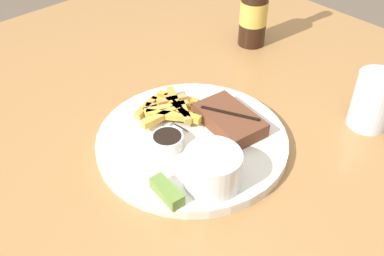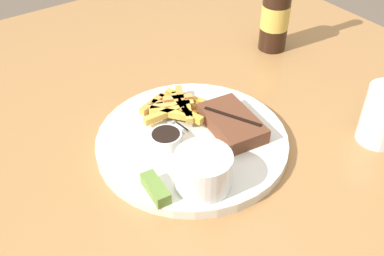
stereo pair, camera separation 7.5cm
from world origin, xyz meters
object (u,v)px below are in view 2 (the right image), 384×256
Objects in this scene: pickle_spear at (155,189)px; beer_bottle at (275,15)px; coleslaw_cup at (203,169)px; dipping_sauce_cup at (166,138)px; drinking_glass at (383,115)px; steak_portion at (232,123)px; dinner_plate at (192,141)px; fork_utensil at (159,114)px.

beer_bottle reaches higher than pickle_spear.
dipping_sauce_cup is at bearing 178.16° from coleslaw_cup.
coleslaw_cup is 0.08m from pickle_spear.
drinking_glass is at bearing 77.10° from coleslaw_cup.
pickle_spear is 0.60× the size of drinking_glass.
coleslaw_cup is (0.08, -0.12, 0.02)m from steak_portion.
dipping_sauce_cup is (-0.01, -0.05, 0.02)m from dinner_plate.
coleslaw_cup reaches higher than steak_portion.
fork_utensil is 0.59× the size of beer_bottle.
dipping_sauce_cup is (-0.03, -0.11, -0.00)m from steak_portion.
steak_portion is 0.14m from coleslaw_cup.
drinking_glass reaches higher than fork_utensil.
dinner_plate is at bearing -63.69° from beer_bottle.
drinking_glass is (0.07, 0.32, 0.00)m from coleslaw_cup.
fork_utensil is (-0.16, 0.11, -0.01)m from pickle_spear.
pickle_spear is 0.53m from beer_bottle.
beer_bottle is 0.35m from drinking_glass.
dipping_sauce_cup is at bearing -67.64° from beer_bottle.
dipping_sauce_cup is at bearing -102.11° from dinner_plate.
coleslaw_cup is 0.19m from fork_utensil.
pickle_spear is at bearing -74.52° from steak_portion.
coleslaw_cup is at bearing -1.84° from dipping_sauce_cup.
coleslaw_cup reaches higher than fork_utensil.
drinking_glass is at bearing 53.54° from steak_portion.
coleslaw_cup is (0.10, -0.05, 0.04)m from dinner_plate.
fork_utensil is at bearing -171.72° from dinner_plate.
coleslaw_cup is at bearing -56.93° from steak_portion.
fork_utensil is 0.39m from drinking_glass.
fork_utensil reaches higher than dinner_plate.
dipping_sauce_cup is 0.51× the size of drinking_glass.
fork_utensil is (-0.19, 0.04, -0.03)m from coleslaw_cup.
fork_utensil is at bearing -132.19° from drinking_glass.
dinner_plate is 0.39m from beer_bottle.
coleslaw_cup is at bearing -102.90° from drinking_glass.
pickle_spear is at bearing -58.02° from dinner_plate.
steak_portion is at bearing -55.13° from beer_bottle.
dinner_plate is 0.05m from dipping_sauce_cup.
beer_bottle reaches higher than steak_portion.
fork_utensil is at bearing 168.79° from coleslaw_cup.
steak_portion is 0.26m from drinking_glass.
dipping_sauce_cup is at bearing -105.39° from steak_portion.
pickle_spear reaches higher than fork_utensil.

